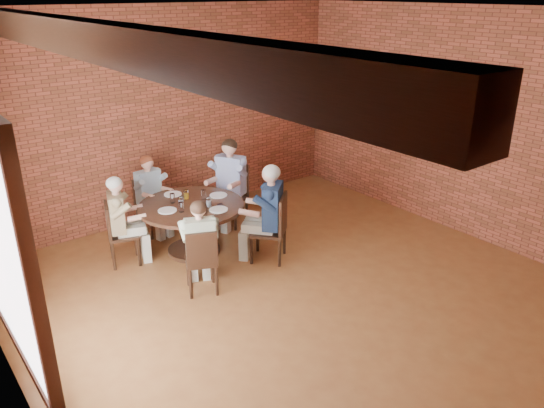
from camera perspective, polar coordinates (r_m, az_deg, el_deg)
floor at (r=6.74m, az=3.80°, el=-10.19°), size 7.00×7.00×0.00m
ceiling at (r=5.69m, az=4.71°, el=20.09°), size 7.00×7.00×0.00m
wall_back at (r=8.82m, az=-11.30°, el=9.32°), size 7.00×0.00×7.00m
wall_right at (r=8.45m, az=21.05°, el=7.72°), size 0.00×7.00×7.00m
ceiling_beam at (r=4.44m, az=-20.58°, el=16.56°), size 0.22×6.90×0.26m
dining_table at (r=7.71m, az=-8.59°, el=-1.57°), size 1.51×1.51×0.75m
chair_a at (r=8.66m, az=-4.27°, el=1.35°), size 0.63×0.63×0.98m
diner_a at (r=8.52m, az=-4.62°, el=2.27°), size 0.89×0.84×1.41m
chair_b at (r=8.50m, az=-13.09°, el=0.11°), size 0.45×0.45×0.90m
diner_b at (r=8.39m, az=-12.87°, el=0.87°), size 0.58×0.67×1.26m
chair_c at (r=7.61m, az=-16.32°, el=-2.84°), size 0.50×0.50×0.91m
diner_c at (r=7.56m, az=-15.85°, el=-1.77°), size 0.73×0.66×1.28m
chair_d at (r=6.66m, az=-7.58°, el=-5.91°), size 0.51×0.51×0.89m
diner_d at (r=6.66m, az=-7.71°, el=-4.58°), size 0.68×0.73×1.25m
chair_e at (r=7.41m, az=0.30°, el=-2.35°), size 0.65×0.65×0.98m
diner_e at (r=7.35m, az=-0.42°, el=-1.03°), size 0.89×0.90×1.41m
plate_a at (r=7.89m, az=-5.79°, el=0.95°), size 0.26×0.26×0.01m
plate_b at (r=8.03m, az=-10.62°, el=1.05°), size 0.26×0.26×0.01m
plate_c at (r=7.45m, az=-11.19°, el=-0.69°), size 0.26×0.26×0.01m
plate_d at (r=7.38m, az=-5.77°, el=-0.60°), size 0.26×0.26×0.01m
glass_a at (r=7.77m, az=-7.36°, el=1.02°), size 0.07×0.07×0.14m
glass_b at (r=7.81m, az=-9.21°, el=1.05°), size 0.07×0.07×0.14m
glass_c at (r=7.70m, az=-10.67°, el=0.62°), size 0.07×0.07×0.14m
glass_d at (r=7.56m, az=-9.77°, el=0.27°), size 0.07×0.07×0.14m
glass_e at (r=7.37m, az=-9.73°, el=-0.33°), size 0.07×0.07×0.14m
glass_f at (r=7.22m, az=-7.77°, el=-0.67°), size 0.07×0.07×0.14m
glass_g at (r=7.49m, az=-6.83°, el=0.23°), size 0.07×0.07×0.14m
smartphone at (r=7.52m, az=-5.50°, el=-0.15°), size 0.10×0.16×0.01m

